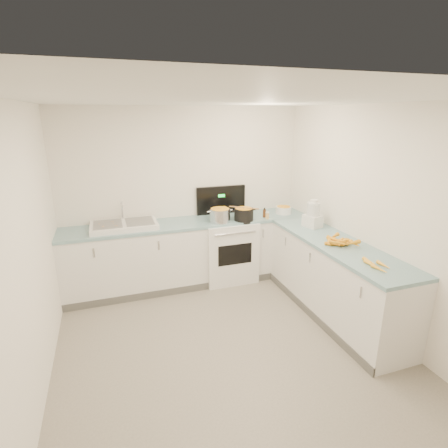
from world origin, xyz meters
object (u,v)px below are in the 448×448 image
object	(u,v)px
stove	(227,248)
food_processor	(313,215)
steel_pot	(220,216)
spice_jar	(267,216)
sink	(124,225)
extract_bottle	(264,213)
mixing_bowl	(283,210)
black_pot	(244,215)

from	to	relation	value
stove	food_processor	size ratio (longest dim) A/B	3.64
stove	steel_pot	xyz separation A→B (m)	(-0.16, -0.14, 0.55)
stove	spice_jar	distance (m)	0.77
stove	steel_pot	world-z (taller)	stove
stove	sink	xyz separation A→B (m)	(-1.45, 0.02, 0.50)
stove	extract_bottle	distance (m)	0.76
extract_bottle	sink	bearing A→B (deg)	175.90
stove	sink	size ratio (longest dim) A/B	1.58
mixing_bowl	spice_jar	world-z (taller)	mixing_bowl
stove	mixing_bowl	size ratio (longest dim) A/B	5.73
extract_bottle	spice_jar	xyz separation A→B (m)	(0.00, -0.09, -0.01)
stove	extract_bottle	size ratio (longest dim) A/B	11.53
food_processor	steel_pot	bearing A→B (deg)	150.73
black_pot	stove	bearing A→B (deg)	137.99
extract_bottle	spice_jar	size ratio (longest dim) A/B	1.32
stove	extract_bottle	bearing A→B (deg)	-13.33
mixing_bowl	spice_jar	bearing A→B (deg)	-153.06
steel_pot	mixing_bowl	size ratio (longest dim) A/B	1.21
mixing_bowl	stove	bearing A→B (deg)	177.72
stove	spice_jar	size ratio (longest dim) A/B	15.20
spice_jar	sink	bearing A→B (deg)	173.27
spice_jar	steel_pot	bearing A→B (deg)	173.26
steel_pot	extract_bottle	xyz separation A→B (m)	(0.69, 0.01, -0.03)
mixing_bowl	sink	bearing A→B (deg)	178.75
stove	sink	distance (m)	1.54
extract_bottle	steel_pot	bearing A→B (deg)	-179.13
sink	stove	bearing A→B (deg)	-0.62
sink	food_processor	bearing A→B (deg)	-17.82
sink	extract_bottle	bearing A→B (deg)	-4.10
extract_bottle	food_processor	size ratio (longest dim) A/B	0.32
extract_bottle	food_processor	xyz separation A→B (m)	(0.41, -0.63, 0.10)
black_pot	mixing_bowl	xyz separation A→B (m)	(0.71, 0.13, -0.02)
steel_pot	mixing_bowl	xyz separation A→B (m)	(1.05, 0.10, -0.03)
black_pot	extract_bottle	xyz separation A→B (m)	(0.34, 0.04, -0.02)
spice_jar	mixing_bowl	bearing A→B (deg)	26.94
black_pot	extract_bottle	bearing A→B (deg)	7.28
stove	food_processor	world-z (taller)	stove
steel_pot	stove	bearing A→B (deg)	41.18
stove	extract_bottle	xyz separation A→B (m)	(0.53, -0.13, 0.52)
extract_bottle	spice_jar	distance (m)	0.09
stove	mixing_bowl	distance (m)	1.04
stove	sink	world-z (taller)	stove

